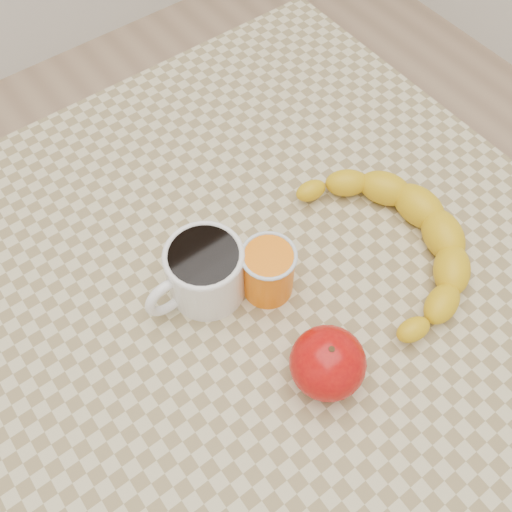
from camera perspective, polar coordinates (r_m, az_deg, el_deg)
ground at (r=1.42m, az=0.00°, el=-16.49°), size 3.00×3.00×0.00m
table at (r=0.80m, az=0.00°, el=-3.97°), size 0.80×0.80×0.75m
coffee_mug at (r=0.67m, az=-5.26°, el=-1.52°), size 0.13×0.10×0.08m
orange_juice_glass at (r=0.68m, az=1.23°, el=-1.51°), size 0.07×0.07×0.08m
apple at (r=0.63m, az=7.18°, el=-10.56°), size 0.11×0.11×0.08m
banana at (r=0.74m, az=13.58°, el=1.34°), size 0.40×0.44×0.05m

